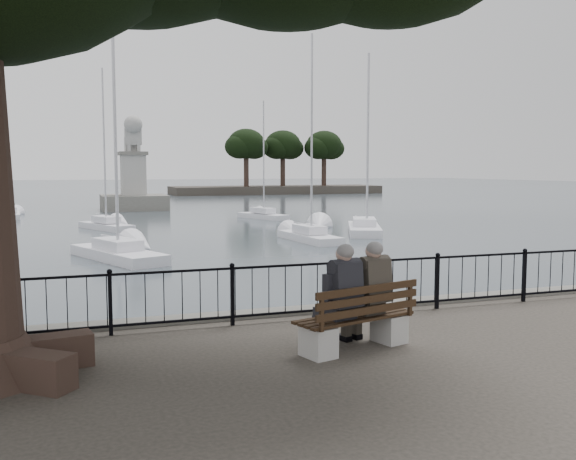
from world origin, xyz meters
name	(u,v)px	position (x,y,z in m)	size (l,w,h in m)	color
harbor	(279,341)	(0.00, 3.00, -0.50)	(260.00, 260.00, 1.20)	#615D54
railing	(288,289)	(0.00, 2.50, 0.56)	(22.06, 0.06, 1.00)	black
bench	(357,326)	(0.37, 0.47, 0.35)	(1.99, 1.07, 1.00)	#9F9E9B
person_left	(338,302)	(0.07, 0.50, 0.73)	(0.60, 0.86, 1.59)	black
person_right	(367,297)	(0.62, 0.65, 0.73)	(0.60, 0.86, 1.59)	#2D2924
lion_monument	(134,186)	(2.00, 49.94, 1.05)	(5.54, 5.54, 8.29)	#615D54
sailboat_b	(118,250)	(-1.74, 18.40, -0.62)	(3.57, 5.92, 13.35)	white
sailboat_c	(309,235)	(7.89, 22.01, -0.68)	(1.80, 5.08, 10.35)	white
sailboat_d	(364,228)	(12.29, 24.81, -0.71)	(3.97, 6.24, 10.18)	white
sailboat_f	(106,224)	(-1.42, 31.82, -0.69)	(3.11, 4.87, 9.66)	white
sailboat_g	(263,215)	(9.87, 36.63, -0.71)	(2.87, 4.80, 8.61)	white
sailboat_h	(10,213)	(-7.63, 43.53, -0.66)	(1.75, 4.99, 11.12)	white
far_shore	(281,166)	(25.54, 79.46, 3.00)	(30.00, 8.60, 9.18)	#2E2A26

